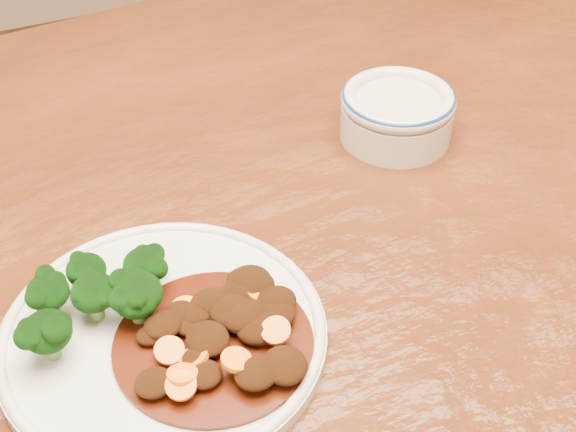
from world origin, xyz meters
name	(u,v)px	position (x,y,z in m)	size (l,w,h in m)	color
dining_table	(322,279)	(0.00, 0.00, 0.67)	(1.59, 1.06, 0.75)	#59290F
dinner_plate	(163,334)	(-0.17, -0.08, 0.76)	(0.23, 0.23, 0.01)	silver
broccoli_florets	(101,295)	(-0.20, -0.05, 0.78)	(0.11, 0.08, 0.04)	#628947
mince_stew	(228,325)	(-0.13, -0.10, 0.77)	(0.14, 0.14, 0.02)	#3F1106
dip_bowl	(397,112)	(0.11, 0.07, 0.78)	(0.11, 0.11, 0.05)	beige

